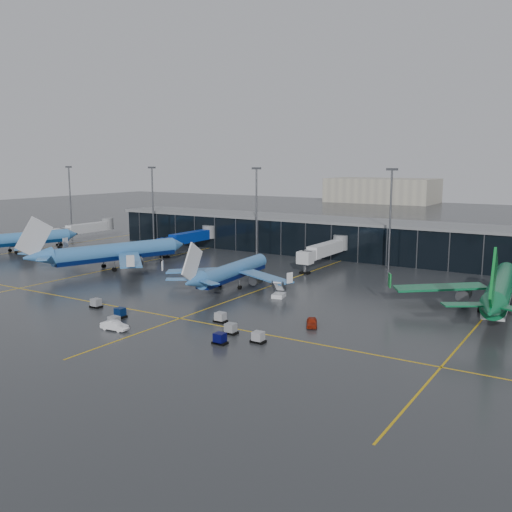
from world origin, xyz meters
The scene contains 13 objects.
ground centered at (0.00, 0.00, 0.00)m, with size 600.00×600.00×0.00m, color #282B2D.
terminal_pier centered at (0.00, 62.00, 5.42)m, with size 142.00×17.00×10.70m.
jet_bridges centered at (-35.00, 42.99, 4.55)m, with size 94.00×27.50×7.20m.
flood_masts centered at (5.00, 50.00, 13.81)m, with size 203.00×0.50×25.50m.
taxi_lines centered at (10.00, 10.61, 0.01)m, with size 220.00×120.00×0.02m.
airliner_klm_west centered at (-78.46, 16.37, 6.32)m, with size 36.10×41.11×12.63m, color #3A7CC0, non-canonical shape.
airliner_arkefly centered at (-33.90, 12.86, 6.93)m, with size 39.62×45.12×13.87m, color #3977BC, non-canonical shape.
airliner_klm_near centered at (3.37, 11.29, 5.63)m, with size 32.15×36.62×11.25m, color #3977BC, non-canonical shape.
airliner_aer_lingus centered at (56.50, 19.71, 6.91)m, with size 39.48×44.96×13.82m, color #0B6337, non-canonical shape.
baggage_carts centered at (12.77, -19.26, 0.76)m, with size 39.15×12.97×1.70m.
mobile_airstair centered at (16.85, 7.83, 0.77)m, with size 2.86×3.61×3.45m.
service_van_red centered at (31.82, -7.17, 0.74)m, with size 1.75×4.36×1.48m, color maroon.
service_van_white centered at (5.58, -26.14, 0.80)m, with size 1.68×4.83×1.59m, color white.
Camera 1 is at (72.75, -89.60, 27.13)m, focal length 40.00 mm.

